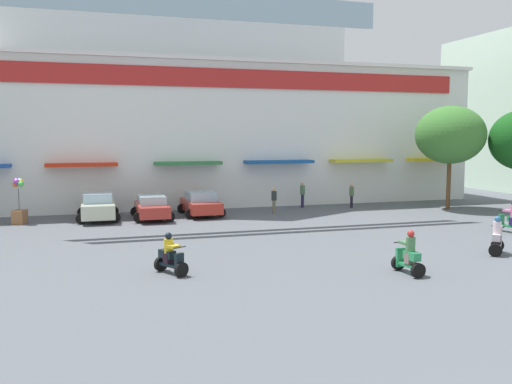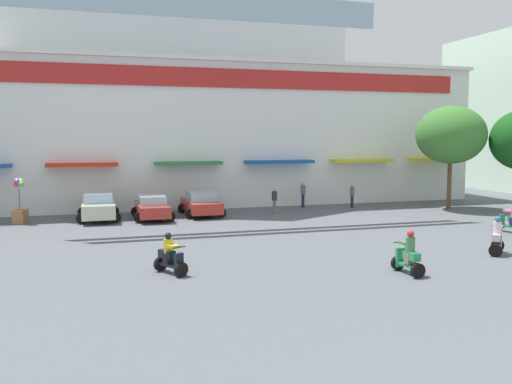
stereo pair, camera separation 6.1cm
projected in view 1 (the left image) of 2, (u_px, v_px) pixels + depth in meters
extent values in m
plane|color=#575B61|center=(267.00, 272.00, 19.55)|extent=(128.00, 128.00, 0.00)
cube|color=white|center=(170.00, 136.00, 41.51)|extent=(42.68, 13.20, 9.60)
cube|color=white|center=(167.00, 22.00, 41.26)|extent=(23.56, 11.88, 7.44)
cube|color=red|center=(184.00, 77.00, 34.79)|extent=(39.26, 0.12, 1.21)
cube|color=white|center=(184.00, 57.00, 34.63)|extent=(42.68, 0.70, 0.24)
cube|color=red|center=(82.00, 165.00, 33.04)|extent=(4.16, 1.10, 0.20)
cube|color=#307341|center=(188.00, 163.00, 34.92)|extent=(4.24, 1.10, 0.20)
cube|color=#174F94|center=(279.00, 162.00, 36.69)|extent=(4.65, 1.10, 0.20)
cube|color=gold|center=(361.00, 161.00, 38.45)|extent=(4.44, 1.10, 0.20)
cube|color=gold|center=(432.00, 159.00, 40.13)|extent=(3.66, 1.10, 0.20)
cube|color=#99B7C6|center=(200.00, 4.00, 29.44)|extent=(20.73, 0.08, 1.49)
cylinder|color=brown|center=(449.00, 184.00, 36.08)|extent=(0.27, 0.27, 3.31)
ellipsoid|color=#3D7830|center=(450.00, 135.00, 35.75)|extent=(4.44, 4.54, 3.76)
cube|color=beige|center=(98.00, 209.00, 31.43)|extent=(1.83, 4.27, 0.78)
cube|color=#9AB6CA|center=(98.00, 197.00, 31.36)|extent=(1.56, 2.14, 0.53)
cylinder|color=black|center=(82.00, 212.00, 32.48)|extent=(0.60, 0.17, 0.60)
cylinder|color=black|center=(114.00, 211.00, 32.98)|extent=(0.60, 0.17, 0.60)
cylinder|color=black|center=(81.00, 219.00, 29.96)|extent=(0.60, 0.17, 0.60)
cylinder|color=black|center=(115.00, 218.00, 30.46)|extent=(0.60, 0.17, 0.60)
cube|color=#AC3027|center=(152.00, 209.00, 31.72)|extent=(1.72, 4.01, 0.64)
cube|color=#98BEC7|center=(152.00, 200.00, 31.66)|extent=(1.47, 2.01, 0.48)
cylinder|color=black|center=(136.00, 212.00, 32.69)|extent=(0.60, 0.17, 0.60)
cylinder|color=black|center=(164.00, 211.00, 33.17)|extent=(0.60, 0.17, 0.60)
cylinder|color=black|center=(139.00, 218.00, 30.33)|extent=(0.60, 0.17, 0.60)
cylinder|color=black|center=(170.00, 217.00, 30.81)|extent=(0.60, 0.17, 0.60)
cube|color=#AF2F23|center=(201.00, 206.00, 33.25)|extent=(1.90, 4.06, 0.65)
cube|color=#91BED2|center=(201.00, 196.00, 33.19)|extent=(1.61, 2.04, 0.54)
cylinder|color=black|center=(182.00, 209.00, 34.18)|extent=(0.60, 0.18, 0.60)
cylinder|color=black|center=(211.00, 207.00, 34.74)|extent=(0.60, 0.18, 0.60)
cylinder|color=black|center=(190.00, 214.00, 31.82)|extent=(0.60, 0.18, 0.60)
cylinder|color=black|center=(221.00, 213.00, 32.38)|extent=(0.60, 0.18, 0.60)
cylinder|color=black|center=(398.00, 263.00, 19.84)|extent=(0.52, 0.16, 0.52)
cylinder|color=black|center=(418.00, 271.00, 18.70)|extent=(0.52, 0.16, 0.52)
cube|color=#288E54|center=(408.00, 265.00, 19.26)|extent=(0.31, 1.07, 0.10)
cube|color=#288E54|center=(412.00, 256.00, 19.02)|extent=(0.32, 0.68, 0.28)
cube|color=#288E54|center=(400.00, 257.00, 19.70)|extent=(0.32, 0.15, 0.68)
cylinder|color=black|center=(400.00, 242.00, 19.67)|extent=(0.52, 0.05, 0.04)
cube|color=gray|center=(410.00, 258.00, 19.12)|extent=(0.33, 0.29, 0.36)
cylinder|color=#46794A|center=(411.00, 245.00, 19.08)|extent=(0.33, 0.33, 0.58)
sphere|color=red|center=(411.00, 234.00, 19.03)|extent=(0.25, 0.25, 0.25)
cube|color=#46794A|center=(406.00, 243.00, 19.32)|extent=(0.35, 0.45, 0.10)
cylinder|color=black|center=(181.00, 270.00, 18.84)|extent=(0.52, 0.37, 0.52)
cylinder|color=black|center=(161.00, 264.00, 19.67)|extent=(0.52, 0.37, 0.52)
cube|color=black|center=(171.00, 265.00, 19.25)|extent=(0.75, 1.05, 0.10)
cube|color=black|center=(167.00, 254.00, 19.36)|extent=(0.58, 0.73, 0.28)
cube|color=black|center=(179.00, 263.00, 18.90)|extent=(0.35, 0.28, 0.67)
cylinder|color=black|center=(179.00, 247.00, 18.83)|extent=(0.47, 0.28, 0.04)
cube|color=black|center=(169.00, 258.00, 19.31)|extent=(0.42, 0.40, 0.36)
cylinder|color=gold|center=(169.00, 246.00, 19.26)|extent=(0.43, 0.43, 0.49)
sphere|color=black|center=(168.00, 236.00, 19.22)|extent=(0.25, 0.25, 0.25)
cube|color=gold|center=(173.00, 246.00, 19.08)|extent=(0.51, 0.55, 0.10)
cylinder|color=black|center=(499.00, 226.00, 27.98)|extent=(0.54, 0.26, 0.52)
cube|color=#268951|center=(511.00, 226.00, 27.41)|extent=(0.55, 1.20, 0.10)
cube|color=#268951|center=(501.00, 221.00, 27.84)|extent=(0.34, 0.21, 0.70)
cylinder|color=black|center=(501.00, 210.00, 27.81)|extent=(0.51, 0.16, 0.04)
cube|color=pink|center=(508.00, 211.00, 27.46)|extent=(0.44, 0.51, 0.10)
cylinder|color=black|center=(497.00, 245.00, 23.01)|extent=(0.47, 0.46, 0.52)
cylinder|color=black|center=(495.00, 250.00, 21.96)|extent=(0.47, 0.46, 0.52)
cube|color=silver|center=(497.00, 246.00, 22.48)|extent=(0.92, 0.94, 0.10)
cube|color=silver|center=(497.00, 237.00, 22.25)|extent=(0.68, 0.68, 0.28)
cube|color=silver|center=(498.00, 240.00, 22.88)|extent=(0.33, 0.32, 0.72)
cylinder|color=black|center=(498.00, 226.00, 22.84)|extent=(0.40, 0.39, 0.04)
cube|color=black|center=(497.00, 240.00, 22.34)|extent=(0.42, 0.42, 0.36)
cylinder|color=silver|center=(497.00, 229.00, 22.30)|extent=(0.45, 0.45, 0.55)
sphere|color=#30689F|center=(498.00, 219.00, 22.26)|extent=(0.25, 0.25, 0.25)
cube|color=silver|center=(498.00, 227.00, 22.52)|extent=(0.55, 0.55, 0.10)
cylinder|color=black|center=(352.00, 202.00, 36.79)|extent=(0.25, 0.25, 0.82)
cylinder|color=#4D633F|center=(352.00, 191.00, 36.72)|extent=(0.41, 0.41, 0.60)
sphere|color=tan|center=(352.00, 185.00, 36.68)|extent=(0.23, 0.23, 0.23)
cylinder|color=#231F3D|center=(302.00, 201.00, 36.88)|extent=(0.22, 0.22, 0.90)
cylinder|color=#4A6C4D|center=(303.00, 190.00, 36.81)|extent=(0.36, 0.36, 0.58)
sphere|color=tan|center=(303.00, 184.00, 36.76)|extent=(0.22, 0.22, 0.22)
cylinder|color=#72684F|center=(274.00, 207.00, 33.77)|extent=(0.29, 0.29, 0.86)
cylinder|color=#293031|center=(274.00, 196.00, 33.70)|extent=(0.46, 0.46, 0.56)
sphere|color=tan|center=(274.00, 189.00, 33.66)|extent=(0.22, 0.22, 0.22)
cube|color=#98653F|center=(20.00, 217.00, 30.17)|extent=(0.80, 1.02, 0.75)
cylinder|color=#4C4C4C|center=(19.00, 199.00, 30.07)|extent=(0.04, 0.04, 1.20)
sphere|color=yellow|center=(20.00, 182.00, 30.02)|extent=(0.30, 0.30, 0.30)
sphere|color=#41A4DF|center=(20.00, 181.00, 30.15)|extent=(0.29, 0.29, 0.29)
sphere|color=purple|center=(17.00, 181.00, 30.13)|extent=(0.39, 0.39, 0.39)
sphere|color=orange|center=(16.00, 184.00, 29.97)|extent=(0.34, 0.34, 0.34)
sphere|color=purple|center=(17.00, 182.00, 29.85)|extent=(0.31, 0.31, 0.31)
sphere|color=#4ECD55|center=(21.00, 184.00, 29.80)|extent=(0.31, 0.31, 0.31)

